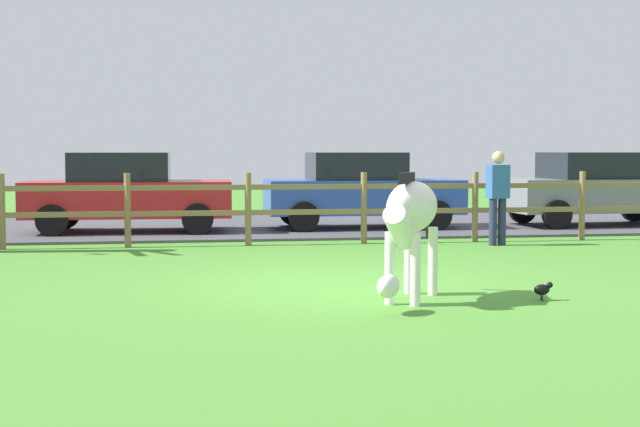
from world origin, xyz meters
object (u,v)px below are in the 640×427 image
at_px(parked_car_blue, 361,189).
at_px(parked_car_red, 127,191).
at_px(zebra, 410,217).
at_px(crow_on_grass, 543,289).
at_px(visitor_near_fence, 498,193).
at_px(parked_car_grey, 596,188).

xyz_separation_m(parked_car_blue, parked_car_red, (-4.76, -0.20, 0.00)).
xyz_separation_m(zebra, crow_on_grass, (1.45, -0.21, -0.80)).
bearing_deg(parked_car_red, visitor_near_fence, -26.93).
height_order(parked_car_grey, visitor_near_fence, visitor_near_fence).
bearing_deg(parked_car_grey, parked_car_red, -179.75).
bearing_deg(crow_on_grass, parked_car_grey, 61.30).
bearing_deg(parked_car_red, crow_on_grass, -62.01).
height_order(crow_on_grass, visitor_near_fence, visitor_near_fence).
bearing_deg(parked_car_grey, crow_on_grass, -118.70).
bearing_deg(parked_car_blue, visitor_near_fence, -63.94).
distance_m(zebra, visitor_near_fence, 6.42).
bearing_deg(visitor_near_fence, parked_car_grey, 44.15).
bearing_deg(parked_car_red, zebra, -69.12).
bearing_deg(parked_car_grey, parked_car_blue, 178.24).
xyz_separation_m(parked_car_grey, parked_car_red, (-9.88, -0.04, 0.00)).
bearing_deg(crow_on_grass, parked_car_red, 117.99).
bearing_deg(visitor_near_fence, crow_on_grass, -105.30).
distance_m(parked_car_blue, parked_car_grey, 5.13).
height_order(parked_car_red, visitor_near_fence, visitor_near_fence).
bearing_deg(crow_on_grass, parked_car_blue, 90.61).
bearing_deg(zebra, visitor_near_fence, 61.59).
xyz_separation_m(parked_car_red, visitor_near_fence, (6.46, -3.28, 0.06)).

